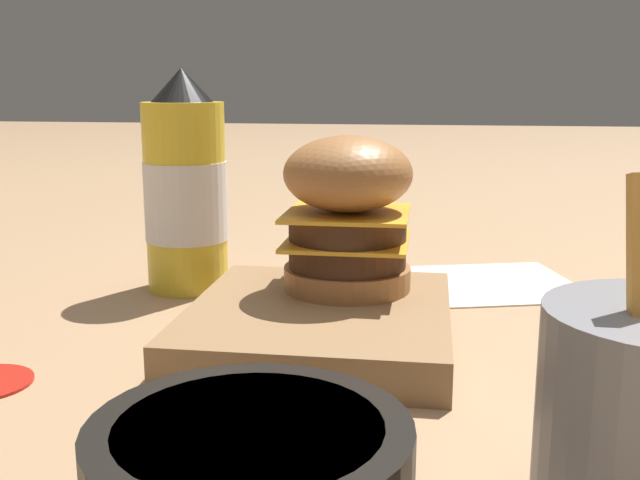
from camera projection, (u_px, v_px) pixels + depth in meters
name	position (u px, v px, depth m)	size (l,w,h in m)	color
ground_plane	(266.00, 367.00, 0.52)	(6.00, 6.00, 0.00)	#9E7A56
serving_board	(320.00, 323.00, 0.57)	(0.22, 0.20, 0.03)	olive
burger	(348.00, 212.00, 0.60)	(0.10, 0.10, 0.12)	#9E6638
ketchup_bottle	(186.00, 191.00, 0.71)	(0.08, 0.08, 0.21)	yellow
side_bowl	(250.00, 466.00, 0.34)	(0.15, 0.15, 0.04)	black
parchment_square	(496.00, 282.00, 0.74)	(0.19, 0.19, 0.00)	beige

